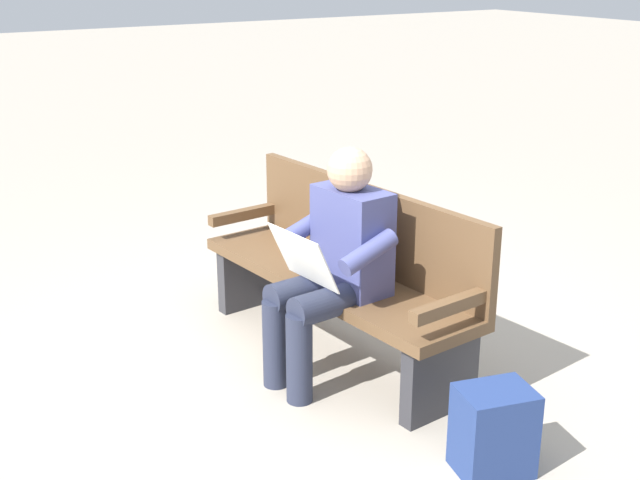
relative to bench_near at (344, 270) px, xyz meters
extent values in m
plane|color=#A89E8E|center=(-0.01, 0.07, -0.46)|extent=(40.00, 40.00, 0.00)
cube|color=brown|center=(-0.01, 0.07, -0.04)|extent=(1.84, 0.65, 0.06)
cube|color=brown|center=(0.01, -0.14, 0.22)|extent=(1.80, 0.22, 0.45)
cube|color=brown|center=(-0.85, -0.01, 0.11)|extent=(0.11, 0.48, 0.06)
cube|color=brown|center=(0.84, 0.15, 0.11)|extent=(0.11, 0.48, 0.06)
cube|color=#2D2D33|center=(-0.80, 0.00, -0.26)|extent=(0.12, 0.44, 0.39)
cube|color=#2D2D33|center=(0.79, 0.15, -0.26)|extent=(0.12, 0.44, 0.39)
cube|color=#474C84|center=(-0.22, 0.10, 0.25)|extent=(0.42, 0.26, 0.52)
sphere|color=tan|center=(-0.22, 0.12, 0.61)|extent=(0.22, 0.22, 0.22)
cylinder|color=#282D42|center=(-0.34, 0.30, 0.01)|extent=(0.19, 0.43, 0.15)
cylinder|color=#282D42|center=(-0.14, 0.32, 0.01)|extent=(0.19, 0.43, 0.15)
cylinder|color=#282D42|center=(-0.36, 0.49, -0.23)|extent=(0.13, 0.13, 0.45)
cylinder|color=#282D42|center=(-0.16, 0.51, -0.23)|extent=(0.13, 0.13, 0.45)
cylinder|color=#474C84|center=(-0.47, 0.18, 0.28)|extent=(0.12, 0.32, 0.18)
cylinder|color=#474C84|center=(0.01, 0.22, 0.28)|extent=(0.12, 0.32, 0.18)
cube|color=silver|center=(-0.25, 0.40, 0.23)|extent=(0.41, 0.17, 0.27)
cube|color=navy|center=(-1.27, 0.10, -0.27)|extent=(0.30, 0.35, 0.38)
cube|color=navy|center=(-1.14, 0.07, -0.33)|extent=(0.09, 0.21, 0.17)
camera|label=1|loc=(-3.42, 2.29, 1.60)|focal=46.86mm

